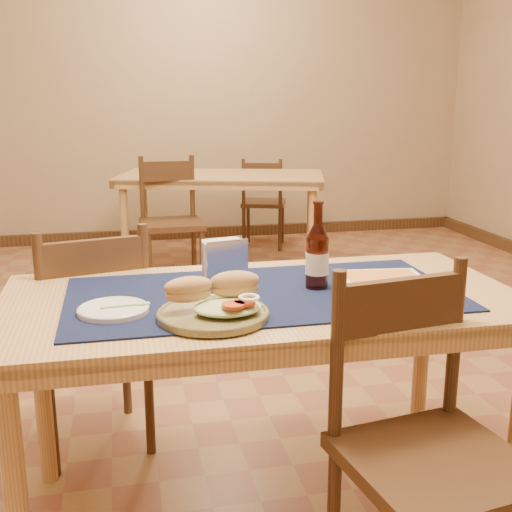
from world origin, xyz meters
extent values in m
cube|color=olive|center=(0.00, 0.00, -0.01)|extent=(6.00, 7.00, 0.02)
cube|color=tan|center=(0.00, 3.51, 1.40)|extent=(6.00, 0.02, 2.80)
cylinder|color=tan|center=(-0.72, -1.12, 0.35)|extent=(0.06, 0.06, 0.71)
cylinder|color=tan|center=(-0.72, -0.48, 0.35)|extent=(0.06, 0.06, 0.71)
cylinder|color=tan|center=(0.72, -0.48, 0.35)|extent=(0.06, 0.06, 0.71)
cube|color=tan|center=(0.00, -0.80, 0.73)|extent=(1.60, 0.80, 0.04)
cube|color=#10183C|center=(0.00, -0.80, 0.75)|extent=(1.20, 0.60, 0.01)
cube|color=#422A17|center=(0.00, 3.47, 0.05)|extent=(6.00, 0.06, 0.10)
cylinder|color=tan|center=(-0.39, 2.25, 0.35)|extent=(0.06, 0.06, 0.71)
cylinder|color=tan|center=(0.99, 1.86, 0.35)|extent=(0.06, 0.06, 0.71)
cylinder|color=tan|center=(-0.21, 2.86, 0.35)|extent=(0.06, 0.06, 0.71)
cylinder|color=tan|center=(1.16, 2.47, 0.35)|extent=(0.06, 0.06, 0.71)
cube|color=tan|center=(0.39, 2.36, 0.73)|extent=(1.75, 1.20, 0.04)
cylinder|color=#422A17|center=(-0.43, -0.03, 0.22)|extent=(0.04, 0.04, 0.45)
cylinder|color=#422A17|center=(-0.78, -0.11, 0.22)|extent=(0.04, 0.04, 0.45)
cylinder|color=#422A17|center=(-0.35, -0.38, 0.22)|extent=(0.04, 0.04, 0.45)
cylinder|color=#422A17|center=(-0.70, -0.46, 0.22)|extent=(0.04, 0.04, 0.45)
cube|color=#422A17|center=(-0.56, -0.25, 0.45)|extent=(0.50, 0.50, 0.04)
cube|color=#422A17|center=(-0.52, -0.43, 0.80)|extent=(0.36, 0.11, 0.14)
cylinder|color=#422A17|center=(-0.35, -0.39, 0.68)|extent=(0.04, 0.04, 0.46)
cylinder|color=#422A17|center=(-0.70, -0.47, 0.68)|extent=(0.04, 0.04, 0.46)
cylinder|color=#422A17|center=(0.47, -1.16, 0.23)|extent=(0.04, 0.04, 0.46)
cube|color=#422A17|center=(0.32, -1.37, 0.46)|extent=(0.49, 0.49, 0.04)
cube|color=#422A17|center=(0.29, -1.17, 0.82)|extent=(0.37, 0.09, 0.14)
cylinder|color=#422A17|center=(0.10, -1.20, 0.70)|extent=(0.04, 0.04, 0.47)
cylinder|color=#422A17|center=(0.47, -1.14, 0.70)|extent=(0.04, 0.04, 0.47)
cylinder|color=#422A17|center=(-0.23, 1.68, 0.23)|extent=(0.04, 0.04, 0.46)
cylinder|color=#422A17|center=(0.13, 1.69, 0.23)|extent=(0.04, 0.04, 0.46)
cylinder|color=#422A17|center=(-0.25, 2.05, 0.23)|extent=(0.04, 0.04, 0.46)
cylinder|color=#422A17|center=(0.12, 2.06, 0.23)|extent=(0.04, 0.04, 0.46)
cube|color=#422A17|center=(-0.06, 1.87, 0.46)|extent=(0.45, 0.45, 0.04)
cube|color=#422A17|center=(-0.07, 2.06, 0.82)|extent=(0.37, 0.05, 0.14)
cylinder|color=#422A17|center=(-0.25, 2.06, 0.70)|extent=(0.04, 0.04, 0.47)
cylinder|color=#422A17|center=(0.12, 2.07, 0.70)|extent=(0.04, 0.04, 0.47)
cylinder|color=#422A17|center=(1.07, 3.07, 0.20)|extent=(0.03, 0.03, 0.41)
cylinder|color=#422A17|center=(0.77, 3.17, 0.20)|extent=(0.03, 0.03, 0.41)
cylinder|color=#422A17|center=(0.97, 2.76, 0.20)|extent=(0.03, 0.03, 0.41)
cylinder|color=#422A17|center=(0.66, 2.86, 0.20)|extent=(0.03, 0.03, 0.41)
cube|color=#422A17|center=(0.87, 2.97, 0.41)|extent=(0.48, 0.48, 0.04)
cube|color=#422A17|center=(0.81, 2.80, 0.72)|extent=(0.32, 0.13, 0.13)
cylinder|color=#422A17|center=(0.97, 2.75, 0.61)|extent=(0.03, 0.03, 0.41)
cylinder|color=#422A17|center=(0.66, 2.86, 0.61)|extent=(0.03, 0.03, 0.41)
cylinder|color=brown|center=(-0.19, -0.99, 0.76)|extent=(0.31, 0.31, 0.02)
torus|color=brown|center=(-0.19, -0.99, 0.77)|extent=(0.31, 0.31, 0.01)
ellipsoid|color=#C3DE99|center=(-0.15, -1.02, 0.79)|extent=(0.19, 0.15, 0.03)
ellipsoid|color=tan|center=(-0.25, -0.98, 0.83)|extent=(0.14, 0.08, 0.07)
ellipsoid|color=tan|center=(-0.12, -0.96, 0.84)|extent=(0.14, 0.06, 0.08)
cylinder|color=#B53818|center=(-0.14, -1.06, 0.81)|extent=(0.06, 0.06, 0.01)
cylinder|color=#B53818|center=(-0.11, -1.05, 0.81)|extent=(0.06, 0.06, 0.01)
torus|color=white|center=(-0.09, -1.04, 0.82)|extent=(0.06, 0.06, 0.01)
cylinder|color=silver|center=(-0.45, -0.89, 0.76)|extent=(0.20, 0.20, 0.01)
torus|color=silver|center=(-0.45, -0.89, 0.77)|extent=(0.20, 0.20, 0.01)
cube|color=#78BC67|center=(-0.44, -0.89, 0.77)|extent=(0.11, 0.02, 0.00)
cube|color=#78BC67|center=(-0.37, -0.88, 0.77)|extent=(0.03, 0.03, 0.00)
cylinder|color=#4B170D|center=(0.18, -0.78, 0.84)|extent=(0.07, 0.07, 0.16)
cone|color=#4B170D|center=(0.18, -0.78, 0.94)|extent=(0.07, 0.07, 0.04)
cylinder|color=#4B170D|center=(0.18, -0.78, 0.99)|extent=(0.03, 0.03, 0.06)
cylinder|color=#4B170D|center=(0.18, -0.78, 1.03)|extent=(0.03, 0.03, 0.01)
cylinder|color=#F4E6C3|center=(0.18, -0.78, 0.84)|extent=(0.07, 0.07, 0.07)
cube|color=white|center=(-0.09, -0.62, 0.76)|extent=(0.16, 0.09, 0.00)
cube|color=white|center=(-0.08, -0.65, 0.83)|extent=(0.14, 0.03, 0.13)
cube|color=white|center=(-0.09, -0.60, 0.83)|extent=(0.14, 0.03, 0.13)
cube|color=silver|center=(-0.09, -0.62, 0.82)|extent=(0.14, 0.07, 0.12)
cube|color=#3B91BD|center=(-0.08, -0.64, 0.83)|extent=(0.10, 0.02, 0.04)
cube|color=beige|center=(0.43, -0.72, 0.76)|extent=(0.30, 0.23, 0.00)
cube|color=#CD7A35|center=(0.43, -0.72, 0.76)|extent=(0.26, 0.19, 0.00)
camera|label=1|loc=(-0.43, -2.66, 1.35)|focal=45.00mm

